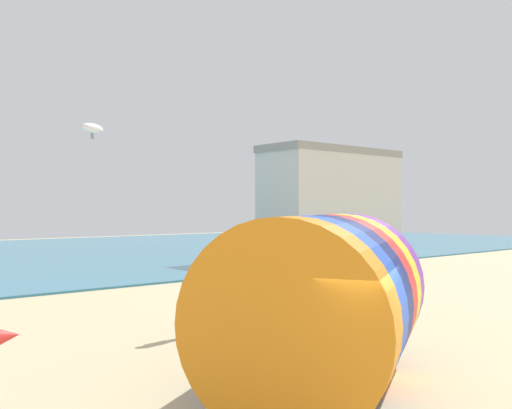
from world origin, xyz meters
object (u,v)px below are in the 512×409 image
object	(u,v)px
giant_inflatable_tube	(323,302)
kite_white_parafoil	(92,128)
kite_handler	(327,307)
bystander_mid_beach	(191,303)
cooler_box	(371,332)

from	to	relation	value
giant_inflatable_tube	kite_white_parafoil	xyz separation A→B (m)	(2.59, 16.39, 5.34)
kite_white_parafoil	kite_handler	bearing A→B (deg)	-86.78
bystander_mid_beach	kite_white_parafoil	bearing A→B (deg)	79.63
kite_white_parafoil	bystander_mid_beach	world-z (taller)	kite_white_parafoil
kite_white_parafoil	cooler_box	bearing A→B (deg)	-83.65
giant_inflatable_tube	bystander_mid_beach	xyz separation A→B (m)	(0.59, 5.47, -0.77)
kite_handler	cooler_box	xyz separation A→B (m)	(0.83, -0.83, -0.64)
kite_handler	cooler_box	distance (m)	1.33
cooler_box	kite_handler	bearing A→B (deg)	134.97
bystander_mid_beach	cooler_box	size ratio (longest dim) A/B	3.41
kite_white_parafoil	bystander_mid_beach	distance (m)	12.67
kite_handler	bystander_mid_beach	bearing A→B (deg)	138.20
cooler_box	bystander_mid_beach	bearing A→B (deg)	137.42
giant_inflatable_tube	kite_white_parafoil	world-z (taller)	kite_white_parafoil
bystander_mid_beach	cooler_box	world-z (taller)	bystander_mid_beach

